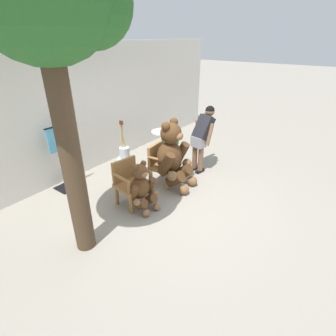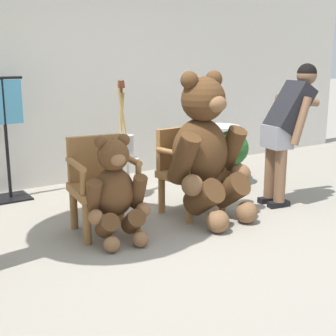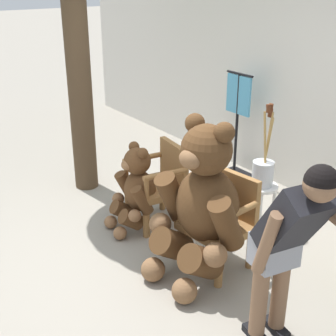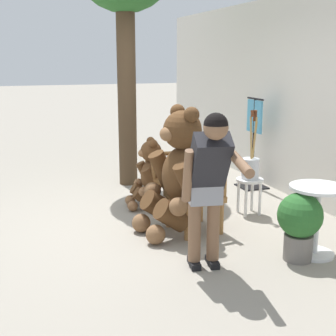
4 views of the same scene
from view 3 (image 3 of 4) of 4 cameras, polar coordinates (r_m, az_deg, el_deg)
ground_plane at (r=4.52m, az=-3.14°, el=-10.82°), size 60.00×60.00×0.00m
back_wall at (r=5.54m, az=18.28°, el=10.26°), size 10.00×0.16×2.80m
wooden_chair_left at (r=4.91m, az=-1.01°, el=-1.70°), size 0.62×0.59×0.86m
wooden_chair_right at (r=4.23m, az=6.56°, el=-6.19°), size 0.61×0.58×0.86m
teddy_bear_large at (r=3.95m, az=4.06°, el=-4.29°), size 0.87×0.86×1.44m
teddy_bear_small at (r=4.78m, az=-3.98°, el=-2.57°), size 0.57×0.56×0.93m
person_visitor at (r=3.17m, az=14.52°, el=-8.42°), size 0.85×0.48×1.50m
white_stool at (r=4.98m, az=11.26°, el=-3.16°), size 0.34×0.34×0.46m
brush_bucket at (r=4.87m, az=11.54°, el=-0.18°), size 0.22×0.22×0.86m
clothing_display_stand at (r=6.01m, az=8.39°, el=5.40°), size 0.44×0.40×1.36m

